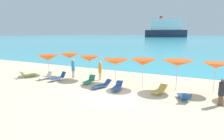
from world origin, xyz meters
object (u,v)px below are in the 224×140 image
lounge_chair_9 (102,85)px  lounge_chair_7 (28,74)px  umbrella_2 (89,59)px  lounge_chair_2 (117,87)px  umbrella_5 (178,63)px  lounge_chair_5 (184,96)px  umbrella_1 (70,56)px  lounge_chair_8 (159,90)px  umbrella_3 (116,62)px  beachgoer_2 (73,68)px  umbrella_0 (48,58)px  umbrella_6 (216,65)px  lounge_chair_0 (89,80)px  beachgoer_1 (100,70)px  lounge_chair_6 (46,76)px  cruise_ship (166,29)px  umbrella_4 (143,62)px  beachgoer_0 (221,92)px  lounge_chair_1 (58,77)px

lounge_chair_9 → lounge_chair_7: bearing=-157.4°
umbrella_2 → lounge_chair_2: size_ratio=1.28×
umbrella_5 → lounge_chair_5: umbrella_5 is taller
umbrella_1 → lounge_chair_7: size_ratio=1.41×
lounge_chair_8 → lounge_chair_9: 4.40m
umbrella_3 → beachgoer_2: umbrella_3 is taller
umbrella_0 → beachgoer_2: umbrella_0 is taller
umbrella_6 → lounge_chair_5: (-1.70, -2.50, -1.76)m
lounge_chair_0 → beachgoer_1: 1.60m
lounge_chair_5 → lounge_chair_8: size_ratio=0.94×
umbrella_5 → lounge_chair_0: size_ratio=1.75×
umbrella_3 → lounge_chair_8: bearing=-17.4°
lounge_chair_6 → cruise_ship: 222.56m
umbrella_6 → lounge_chair_8: (-3.45, -1.89, -1.75)m
beachgoer_1 → lounge_chair_2: bearing=-112.3°
umbrella_4 → lounge_chair_7: 11.42m
umbrella_5 → lounge_chair_8: (-0.95, -1.34, -1.83)m
beachgoer_0 → umbrella_2: bearing=-62.2°
lounge_chair_0 → lounge_chair_2: 3.08m
lounge_chair_2 → beachgoer_0: 6.82m
umbrella_3 → lounge_chair_7: size_ratio=1.42×
lounge_chair_6 → beachgoer_1: bearing=31.2°
beachgoer_1 → beachgoer_2: 2.76m
umbrella_3 → lounge_chair_1: (-5.01, -1.56, -1.52)m
umbrella_1 → lounge_chair_9: umbrella_1 is taller
umbrella_2 → lounge_chair_1: bearing=-141.7°
lounge_chair_1 → lounge_chair_8: lounge_chair_1 is taller
umbrella_5 → beachgoer_1: 6.80m
umbrella_3 → lounge_chair_6: bearing=-165.0°
lounge_chair_9 → beachgoer_2: size_ratio=0.96×
lounge_chair_1 → beachgoer_1: 3.85m
umbrella_4 → umbrella_6: (5.00, 0.90, -0.02)m
beachgoer_2 → umbrella_6: bearing=11.6°
umbrella_3 → lounge_chair_2: bearing=-61.1°
umbrella_1 → lounge_chair_9: size_ratio=1.28×
umbrella_2 → umbrella_5: size_ratio=0.92×
lounge_chair_2 → lounge_chair_5: size_ratio=1.13×
umbrella_6 → lounge_chair_5: umbrella_6 is taller
beachgoer_1 → umbrella_2: bearing=109.8°
umbrella_4 → lounge_chair_7: umbrella_4 is taller
umbrella_2 → lounge_chair_7: 6.45m
umbrella_1 → umbrella_2: umbrella_1 is taller
lounge_chair_9 → cruise_ship: cruise_ship is taller
lounge_chair_8 → lounge_chair_1: bearing=-161.2°
umbrella_2 → beachgoer_1: bearing=3.7°
umbrella_1 → umbrella_5: 10.42m
beachgoer_0 → beachgoer_1: beachgoer_1 is taller
umbrella_6 → lounge_chair_5: bearing=-124.2°
umbrella_0 → umbrella_5: 12.74m
umbrella_2 → lounge_chair_9: size_ratio=1.23×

